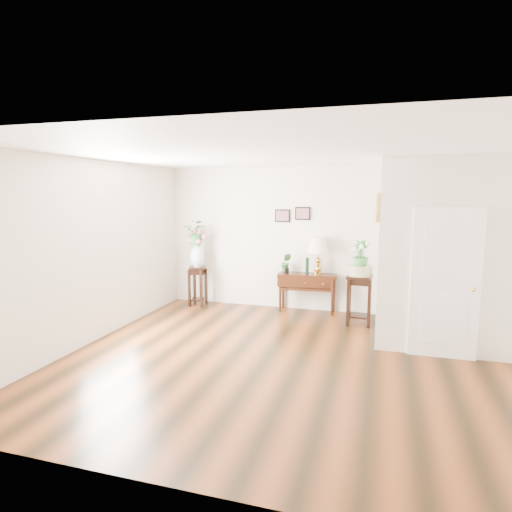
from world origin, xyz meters
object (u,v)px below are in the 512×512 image
at_px(console_table, 307,293).
at_px(plant_stand_b, 359,300).
at_px(table_lamp, 318,256).
at_px(plant_stand_a, 198,286).

distance_m(console_table, plant_stand_b, 1.15).
relative_size(table_lamp, plant_stand_a, 0.89).
bearing_deg(console_table, table_lamp, -5.64).
distance_m(plant_stand_a, plant_stand_b, 3.25).
distance_m(table_lamp, plant_stand_b, 1.18).
height_order(plant_stand_a, plant_stand_b, plant_stand_b).
xyz_separation_m(plant_stand_a, plant_stand_b, (3.23, -0.35, 0.03)).
xyz_separation_m(console_table, plant_stand_b, (1.01, -0.54, 0.06)).
bearing_deg(plant_stand_a, console_table, 4.89).
bearing_deg(table_lamp, plant_stand_a, -175.51).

